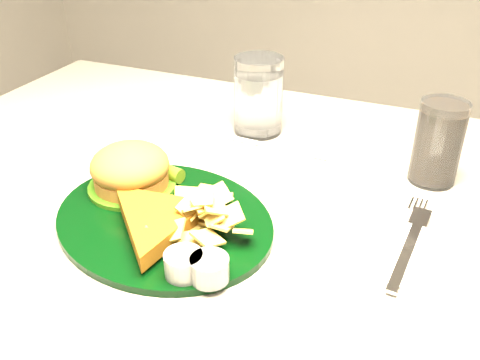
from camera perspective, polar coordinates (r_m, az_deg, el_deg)
The scene contains 6 objects.
dinner_plate at distance 0.67m, azimuth -8.31°, elevation -2.18°, with size 0.30×0.25×0.07m, color black, non-canonical shape.
water_glass at distance 0.90m, azimuth 1.97°, elevation 8.98°, with size 0.08×0.08×0.13m, color silver.
cola_glass at distance 0.79m, azimuth 20.38°, elevation 3.76°, with size 0.07×0.07×0.12m, color black.
fork_napkin at distance 0.65m, azimuth 17.32°, elevation -7.30°, with size 0.13×0.18×0.01m, color white, non-canonical shape.
ramekin at distance 0.93m, azimuth -4.64°, elevation 6.35°, with size 0.04×0.04×0.03m, color white.
wrapped_straw at distance 0.86m, azimuth 2.68°, elevation 3.76°, with size 0.22×0.08×0.01m, color white, non-canonical shape.
Camera 1 is at (0.22, -0.58, 1.14)m, focal length 40.00 mm.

